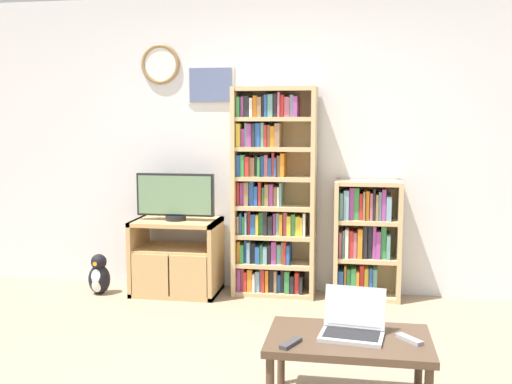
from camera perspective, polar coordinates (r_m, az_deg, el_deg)
name	(u,v)px	position (r m, az deg, el deg)	size (l,w,h in m)	color
wall_back	(279,144)	(5.32, 2.23, 4.55)	(7.09, 0.09, 2.60)	silver
tv_stand	(176,257)	(5.33, -7.59, -6.11)	(0.74, 0.50, 0.65)	tan
television	(175,197)	(5.22, -7.69, -0.44)	(0.68, 0.18, 0.41)	black
bookshelf_tall	(270,196)	(5.18, 1.39, -0.35)	(0.71, 0.31, 1.80)	tan
bookshelf_short	(365,239)	(5.20, 10.33, -4.45)	(0.56, 0.29, 1.01)	tan
coffee_table	(349,345)	(3.29, 8.82, -14.22)	(0.86, 0.54, 0.39)	#4C3828
laptop	(353,324)	(3.29, 9.21, -12.29)	(0.36, 0.30, 0.24)	#B7BABC
remote_near_laptop	(409,339)	(3.28, 14.41, -13.43)	(0.14, 0.15, 0.02)	#99999E
remote_far_from_laptop	(291,343)	(3.13, 3.33, -14.19)	(0.11, 0.16, 0.02)	#38383A
penguin_figurine	(99,276)	(5.48, -14.74, -7.73)	(0.19, 0.17, 0.36)	black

